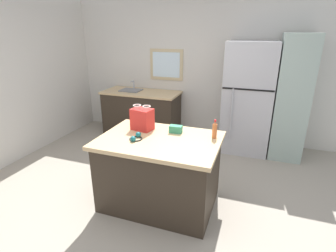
{
  "coord_description": "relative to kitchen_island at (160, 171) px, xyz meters",
  "views": [
    {
      "loc": [
        1.11,
        -2.43,
        2.05
      ],
      "look_at": [
        0.08,
        0.45,
        0.92
      ],
      "focal_mm": 28.03,
      "sensor_mm": 36.0,
      "label": 1
    }
  ],
  "objects": [
    {
      "name": "kitchen_island",
      "position": [
        0.0,
        0.0,
        0.0
      ],
      "size": [
        1.39,
        0.98,
        0.87
      ],
      "color": "#33281E",
      "rests_on": "ground"
    },
    {
      "name": "ground",
      "position": [
        -0.08,
        -0.15,
        -0.44
      ],
      "size": [
        6.28,
        6.28,
        0.0
      ],
      "primitive_type": "plane",
      "color": "#9E9384"
    },
    {
      "name": "sink_counter",
      "position": [
        -1.19,
        2.03,
        0.02
      ],
      "size": [
        1.52,
        0.68,
        1.09
      ],
      "color": "#33281E",
      "rests_on": "ground"
    },
    {
      "name": "tall_cabinet",
      "position": [
        1.53,
        2.0,
        0.57
      ],
      "size": [
        0.51,
        0.67,
        2.01
      ],
      "color": "#9EB2A8",
      "rests_on": "ground"
    },
    {
      "name": "ear_defenders",
      "position": [
        -0.24,
        -0.11,
        0.45
      ],
      "size": [
        0.15,
        0.2,
        0.06
      ],
      "color": "black",
      "rests_on": "kitchen_island"
    },
    {
      "name": "back_wall",
      "position": [
        -0.09,
        2.43,
        0.9
      ],
      "size": [
        5.23,
        0.13,
        2.68
      ],
      "color": "silver",
      "rests_on": "ground"
    },
    {
      "name": "small_box",
      "position": [
        0.12,
        0.24,
        0.47
      ],
      "size": [
        0.16,
        0.1,
        0.09
      ],
      "primitive_type": "cube",
      "rotation": [
        0.0,
        0.0,
        0.04
      ],
      "color": "#388E66",
      "rests_on": "kitchen_island"
    },
    {
      "name": "bottle",
      "position": [
        0.59,
        0.23,
        0.53
      ],
      "size": [
        0.06,
        0.06,
        0.22
      ],
      "color": "#C66633",
      "rests_on": "kitchen_island"
    },
    {
      "name": "shopping_bag",
      "position": [
        -0.31,
        0.2,
        0.57
      ],
      "size": [
        0.28,
        0.22,
        0.31
      ],
      "color": "red",
      "rests_on": "kitchen_island"
    },
    {
      "name": "refrigerator",
      "position": [
        0.85,
        2.0,
        0.5
      ],
      "size": [
        0.81,
        0.75,
        1.88
      ],
      "color": "#B7B7BC",
      "rests_on": "ground"
    }
  ]
}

